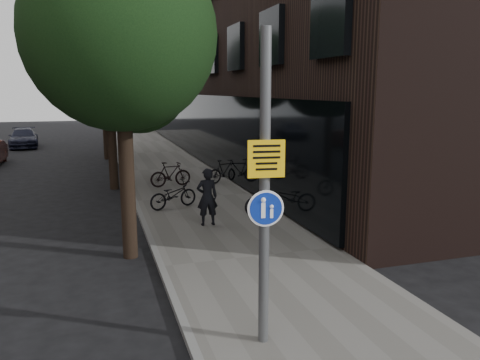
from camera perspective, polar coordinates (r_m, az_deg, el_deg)
name	(u,v)px	position (r m, az deg, el deg)	size (l,w,h in m)	color
ground	(304,328)	(8.59, 7.84, -17.44)	(120.00, 120.00, 0.00)	black
sidewalk	(197,198)	(17.64, -5.32, -2.24)	(4.50, 60.00, 0.12)	slate
curb_edge	(136,202)	(17.33, -12.62, -2.69)	(0.15, 60.00, 0.13)	slate
building_right_dark_brick	(282,10)	(31.52, 5.12, 19.90)	(12.00, 40.00, 18.00)	black
street_tree_near	(124,44)	(11.52, -14.01, 15.80)	(4.40, 4.40, 7.50)	black
street_tree_mid	(110,63)	(19.99, -15.60, 13.54)	(5.00, 5.00, 7.80)	black
street_tree_far	(104,72)	(28.98, -16.26, 12.58)	(5.00, 5.00, 7.80)	black
signpost	(265,192)	(7.05, 3.01, -1.43)	(0.56, 0.16, 4.83)	#595B5E
pedestrian	(207,197)	(13.78, -4.02, -2.07)	(0.62, 0.41, 1.71)	black
parked_bike_facade_near	(269,199)	(15.14, 3.60, -2.35)	(0.63, 1.81, 0.95)	black
parked_bike_facade_far	(225,171)	(20.17, -1.90, 1.09)	(0.47, 1.67, 1.00)	black
parked_bike_curb_near	(173,195)	(15.98, -8.15, -1.79)	(0.61, 1.75, 0.92)	black
parked_bike_curb_far	(171,174)	(19.56, -8.46, 0.71)	(0.48, 1.71, 1.03)	black
parked_car_far	(24,138)	(37.14, -24.88, 4.68)	(1.88, 4.61, 1.34)	#1A1C2F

